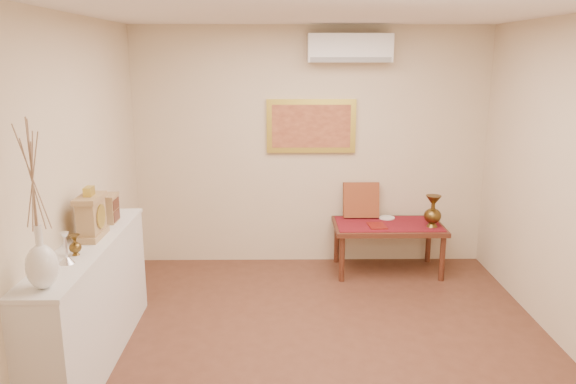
{
  "coord_description": "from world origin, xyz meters",
  "views": [
    {
      "loc": [
        -0.34,
        -4.07,
        2.38
      ],
      "look_at": [
        -0.27,
        1.15,
        1.1
      ],
      "focal_mm": 35.0,
      "sensor_mm": 36.0,
      "label": 1
    }
  ],
  "objects_px": {
    "display_ledge": "(91,303)",
    "mantel_clock": "(91,216)",
    "wooden_chest": "(108,208)",
    "white_vase": "(36,208)",
    "brass_urn_tall": "(433,208)",
    "low_table": "(388,230)"
  },
  "relations": [
    {
      "from": "wooden_chest",
      "to": "low_table",
      "type": "relative_size",
      "value": 0.2
    },
    {
      "from": "wooden_chest",
      "to": "low_table",
      "type": "xyz_separation_m",
      "value": [
        2.68,
        1.31,
        -0.62
      ]
    },
    {
      "from": "white_vase",
      "to": "brass_urn_tall",
      "type": "bearing_deg",
      "value": 39.93
    },
    {
      "from": "display_ledge",
      "to": "wooden_chest",
      "type": "relative_size",
      "value": 8.28
    },
    {
      "from": "brass_urn_tall",
      "to": "wooden_chest",
      "type": "bearing_deg",
      "value": -159.21
    },
    {
      "from": "brass_urn_tall",
      "to": "low_table",
      "type": "distance_m",
      "value": 0.55
    },
    {
      "from": "low_table",
      "to": "mantel_clock",
      "type": "bearing_deg",
      "value": -147.06
    },
    {
      "from": "white_vase",
      "to": "mantel_clock",
      "type": "bearing_deg",
      "value": 91.17
    },
    {
      "from": "brass_urn_tall",
      "to": "low_table",
      "type": "height_order",
      "value": "brass_urn_tall"
    },
    {
      "from": "brass_urn_tall",
      "to": "wooden_chest",
      "type": "height_order",
      "value": "wooden_chest"
    },
    {
      "from": "brass_urn_tall",
      "to": "low_table",
      "type": "xyz_separation_m",
      "value": [
        -0.45,
        0.12,
        -0.29
      ]
    },
    {
      "from": "display_ledge",
      "to": "wooden_chest",
      "type": "xyz_separation_m",
      "value": [
        -0.0,
        0.57,
        0.61
      ]
    },
    {
      "from": "mantel_clock",
      "to": "wooden_chest",
      "type": "height_order",
      "value": "mantel_clock"
    },
    {
      "from": "display_ledge",
      "to": "wooden_chest",
      "type": "distance_m",
      "value": 0.84
    },
    {
      "from": "wooden_chest",
      "to": "white_vase",
      "type": "bearing_deg",
      "value": -88.94
    },
    {
      "from": "mantel_clock",
      "to": "white_vase",
      "type": "bearing_deg",
      "value": -88.83
    },
    {
      "from": "mantel_clock",
      "to": "wooden_chest",
      "type": "bearing_deg",
      "value": 90.8
    },
    {
      "from": "mantel_clock",
      "to": "brass_urn_tall",
      "type": "bearing_deg",
      "value": 27.29
    },
    {
      "from": "brass_urn_tall",
      "to": "mantel_clock",
      "type": "xyz_separation_m",
      "value": [
        -3.12,
        -1.61,
        0.38
      ]
    },
    {
      "from": "brass_urn_tall",
      "to": "display_ledge",
      "type": "relative_size",
      "value": 0.21
    },
    {
      "from": "display_ledge",
      "to": "mantel_clock",
      "type": "bearing_deg",
      "value": 87.87
    },
    {
      "from": "mantel_clock",
      "to": "wooden_chest",
      "type": "distance_m",
      "value": 0.43
    }
  ]
}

